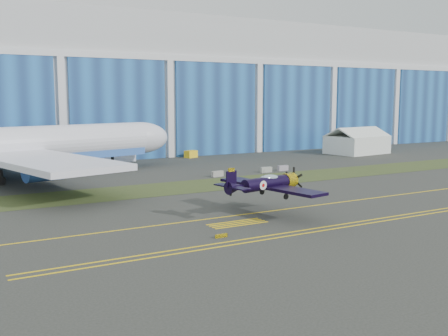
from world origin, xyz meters
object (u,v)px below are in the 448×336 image
warbird (266,183)px  jetliner (6,104)px  tent (357,140)px  shipping_container (119,155)px  tug (191,154)px

warbird → jetliner: size_ratio=0.20×
tent → warbird: bearing=-148.6°
tent → shipping_container: bearing=160.4°
warbird → jetliner: (-20.31, 39.49, 8.00)m
tug → shipping_container: bearing=157.0°
tent → tug: 37.85m
jetliner → shipping_container: size_ratio=12.64×
tent → tug: tent is taller
warbird → tug: bearing=62.2°
warbird → shipping_container: 53.70m
warbird → shipping_container: (1.57, 53.63, -2.07)m
tent → tug: (-36.24, 10.69, -2.23)m
tent → shipping_container: (-51.50, 11.39, -1.66)m
warbird → tent: 67.83m
jetliner → tent: (73.38, 2.75, -8.41)m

